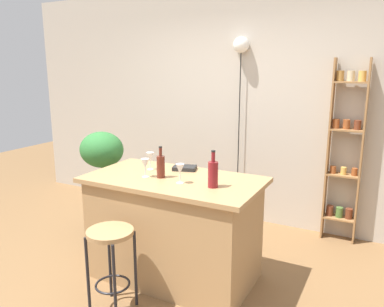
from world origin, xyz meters
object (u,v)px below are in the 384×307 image
(bar_stool, at_px, (111,250))
(wine_glass_center, at_px, (150,157))
(cookbook, at_px, (185,168))
(potted_plant, at_px, (102,155))
(bottle_spirits_clear, at_px, (213,173))
(plant_stool, at_px, (105,215))
(wine_glass_left, at_px, (180,170))
(pendant_globe_light, at_px, (241,49))
(bottle_wine_red, at_px, (161,166))
(spice_shelf, at_px, (345,151))
(wine_glass_right, at_px, (145,164))

(bar_stool, height_order, wine_glass_center, wine_glass_center)
(cookbook, bearing_deg, potted_plant, 155.06)
(bar_stool, distance_m, bottle_spirits_clear, 0.99)
(potted_plant, bearing_deg, plant_stool, 0.00)
(bottle_spirits_clear, bearing_deg, potted_plant, 161.93)
(wine_glass_left, bearing_deg, pendant_globe_light, 94.03)
(bottle_spirits_clear, relative_size, bottle_wine_red, 1.09)
(spice_shelf, xyz_separation_m, wine_glass_left, (-1.09, -1.62, 0.05))
(bottle_wine_red, height_order, wine_glass_left, bottle_wine_red)
(bottle_wine_red, bearing_deg, pendant_globe_light, 85.99)
(cookbook, bearing_deg, spice_shelf, 27.51)
(bottle_spirits_clear, height_order, wine_glass_left, bottle_spirits_clear)
(bottle_wine_red, xyz_separation_m, cookbook, (0.06, 0.32, -0.09))
(spice_shelf, xyz_separation_m, wine_glass_center, (-1.55, -1.38, 0.05))
(wine_glass_center, bearing_deg, bottle_spirits_clear, -16.14)
(cookbook, bearing_deg, bottle_wine_red, -117.52)
(plant_stool, relative_size, bottle_spirits_clear, 1.42)
(potted_plant, relative_size, pendant_globe_light, 0.34)
(plant_stool, xyz_separation_m, potted_plant, (0.00, 0.00, 0.71))
(bottle_spirits_clear, distance_m, cookbook, 0.58)
(bottle_wine_red, xyz_separation_m, wine_glass_center, (-0.23, 0.18, 0.01))
(bar_stool, distance_m, wine_glass_right, 0.79)
(bar_stool, xyz_separation_m, wine_glass_left, (0.30, 0.54, 0.55))
(plant_stool, xyz_separation_m, bottle_spirits_clear, (1.58, -0.52, 0.84))
(bar_stool, distance_m, bottle_wine_red, 0.82)
(bottle_wine_red, height_order, wine_glass_right, bottle_wine_red)
(wine_glass_left, relative_size, wine_glass_center, 1.00)
(bar_stool, bearing_deg, spice_shelf, 57.14)
(bottle_spirits_clear, bearing_deg, spice_shelf, 63.06)
(spice_shelf, relative_size, cookbook, 9.37)
(bar_stool, height_order, wine_glass_left, wine_glass_left)
(wine_glass_left, xyz_separation_m, wine_glass_right, (-0.36, 0.02, 0.00))
(bottle_spirits_clear, bearing_deg, bottle_wine_red, 175.86)
(potted_plant, relative_size, wine_glass_center, 4.60)
(bar_stool, relative_size, plant_stool, 1.57)
(cookbook, bearing_deg, bottle_spirits_clear, -55.08)
(bottle_spirits_clear, distance_m, wine_glass_center, 0.77)
(wine_glass_center, relative_size, wine_glass_right, 1.00)
(bottle_spirits_clear, bearing_deg, plant_stool, 161.93)
(wine_glass_right, xyz_separation_m, cookbook, (0.19, 0.37, -0.10))
(plant_stool, distance_m, wine_glass_left, 1.64)
(bar_stool, distance_m, wine_glass_left, 0.83)
(wine_glass_left, bearing_deg, wine_glass_center, 151.86)
(spice_shelf, xyz_separation_m, wine_glass_right, (-1.45, -1.60, 0.05))
(wine_glass_center, bearing_deg, cookbook, 26.07)
(bar_stool, xyz_separation_m, pendant_globe_light, (0.19, 2.20, 1.56))
(bottle_wine_red, xyz_separation_m, wine_glass_right, (-0.13, -0.05, 0.01))
(wine_glass_right, bearing_deg, wine_glass_center, 114.02)
(plant_stool, relative_size, wine_glass_center, 2.61)
(wine_glass_center, distance_m, cookbook, 0.34)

